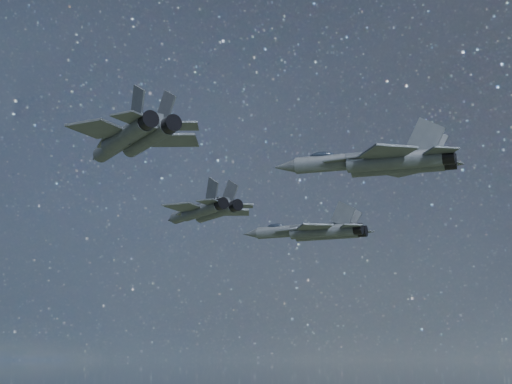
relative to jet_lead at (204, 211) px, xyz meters
The scene contains 4 objects.
jet_lead is the anchor object (origin of this frame).
jet_left 16.34m from the jet_lead, 61.54° to the left, with size 18.97×12.90×4.77m.
jet_right 36.40m from the jet_lead, 58.08° to the right, with size 17.02×11.28×4.34m.
jet_slot 31.28m from the jet_lead, 14.23° to the right, with size 19.33×12.90×4.90m.
Camera 1 is at (53.26, -68.77, 129.32)m, focal length 55.00 mm.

